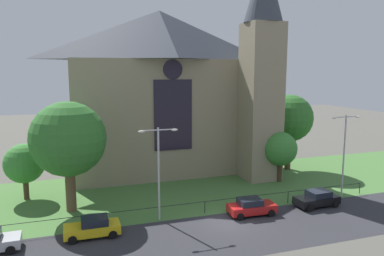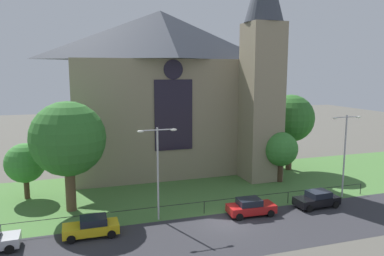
{
  "view_description": "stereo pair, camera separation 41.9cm",
  "coord_description": "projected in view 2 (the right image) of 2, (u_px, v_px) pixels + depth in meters",
  "views": [
    {
      "loc": [
        -12.14,
        -27.17,
        12.65
      ],
      "look_at": [
        -0.41,
        8.0,
        6.92
      ],
      "focal_mm": 34.66,
      "sensor_mm": 36.0,
      "label": 1
    },
    {
      "loc": [
        -11.74,
        -27.3,
        12.65
      ],
      "look_at": [
        -0.41,
        8.0,
        6.92
      ],
      "focal_mm": 34.66,
      "sensor_mm": 36.0,
      "label": 2
    }
  ],
  "objects": [
    {
      "name": "parked_car_red",
      "position": [
        251.0,
        207.0,
        32.73
      ],
      "size": [
        4.27,
        2.17,
        1.51
      ],
      "rotation": [
        0.0,
        0.0,
        -0.04
      ],
      "color": "#B21919",
      "rests_on": "ground"
    },
    {
      "name": "church_building",
      "position": [
        168.0,
        90.0,
        46.75
      ],
      "size": [
        23.2,
        16.2,
        26.0
      ],
      "color": "gray",
      "rests_on": "ground"
    },
    {
      "name": "tree_left_near",
      "position": [
        68.0,
        139.0,
        32.98
      ],
      "size": [
        6.71,
        6.71,
        10.03
      ],
      "color": "brown",
      "rests_on": "ground"
    },
    {
      "name": "ground",
      "position": [
        190.0,
        187.0,
        40.58
      ],
      "size": [
        160.0,
        160.0,
        0.0
      ],
      "primitive_type": "plane",
      "color": "#56544C"
    },
    {
      "name": "streetlamp_near",
      "position": [
        158.0,
        162.0,
        31.07
      ],
      "size": [
        3.37,
        0.26,
        8.01
      ],
      "color": "#B2B2B7",
      "rests_on": "ground"
    },
    {
      "name": "tree_left_far",
      "position": [
        25.0,
        163.0,
        36.6
      ],
      "size": [
        3.91,
        3.91,
        5.61
      ],
      "color": "#4C3823",
      "rests_on": "ground"
    },
    {
      "name": "tree_right_near",
      "position": [
        281.0,
        149.0,
        42.22
      ],
      "size": [
        3.92,
        3.92,
        5.8
      ],
      "color": "#423021",
      "rests_on": "ground"
    },
    {
      "name": "parked_car_yellow",
      "position": [
        92.0,
        227.0,
        28.57
      ],
      "size": [
        4.2,
        2.02,
        1.51
      ],
      "rotation": [
        0.0,
        0.0,
        3.14
      ],
      "color": "gold",
      "rests_on": "ground"
    },
    {
      "name": "parked_car_black",
      "position": [
        317.0,
        199.0,
        34.74
      ],
      "size": [
        4.27,
        2.17,
        1.51
      ],
      "rotation": [
        0.0,
        0.0,
        3.18
      ],
      "color": "black",
      "rests_on": "ground"
    },
    {
      "name": "streetlamp_far",
      "position": [
        345.0,
        146.0,
        36.78
      ],
      "size": [
        3.37,
        0.26,
        8.36
      ],
      "color": "#B2B2B7",
      "rests_on": "ground"
    },
    {
      "name": "tree_right_far",
      "position": [
        290.0,
        119.0,
        47.09
      ],
      "size": [
        6.02,
        6.02,
        9.7
      ],
      "color": "brown",
      "rests_on": "ground"
    },
    {
      "name": "road_asphalt",
      "position": [
        236.0,
        232.0,
        29.29
      ],
      "size": [
        120.0,
        8.0,
        0.01
      ],
      "primitive_type": "cube",
      "color": "#2D2D33",
      "rests_on": "ground"
    },
    {
      "name": "iron_railing",
      "position": [
        204.0,
        203.0,
        33.06
      ],
      "size": [
        34.45,
        0.07,
        1.13
      ],
      "color": "black",
      "rests_on": "ground"
    },
    {
      "name": "grass_verge",
      "position": [
        196.0,
        193.0,
        38.7
      ],
      "size": [
        120.0,
        20.0,
        0.01
      ],
      "primitive_type": "cube",
      "color": "#477538",
      "rests_on": "ground"
    }
  ]
}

